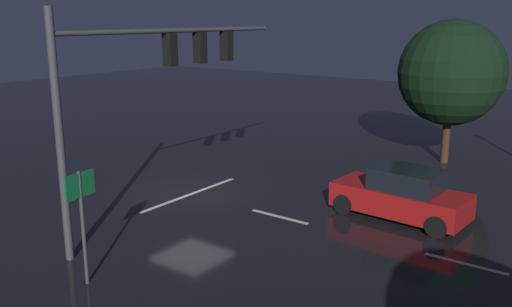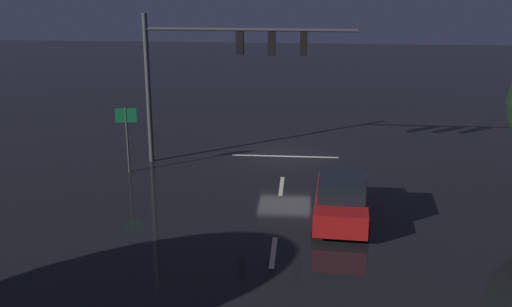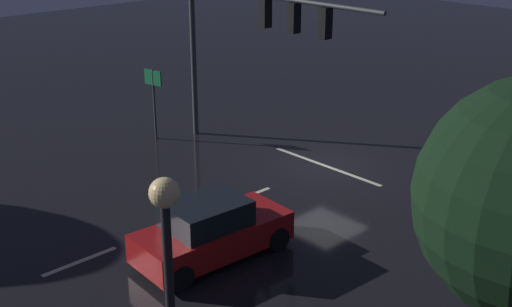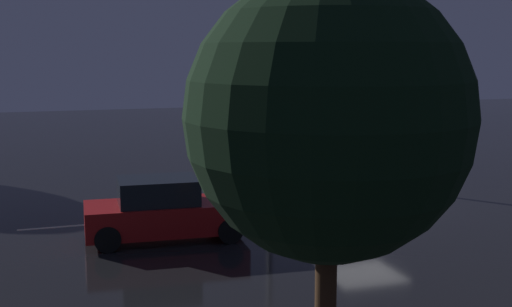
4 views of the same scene
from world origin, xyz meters
The scene contains 8 objects.
ground_plane centered at (0.00, 0.00, 0.00)m, with size 80.00×80.00×0.00m, color black.
traffic_signal_assembly centered at (2.71, 1.19, 4.82)m, with size 9.24×0.47×6.69m.
lane_dash_far centered at (0.00, 4.00, 0.00)m, with size 2.20×0.16×0.01m, color beige.
lane_dash_mid centered at (0.00, 10.00, 0.00)m, with size 2.20×0.16×0.01m, color beige.
stop_bar centered at (0.00, 0.00, 0.00)m, with size 5.00×0.16×0.01m, color beige.
car_approaching centered at (-2.25, 7.26, 0.80)m, with size 2.13×4.46×1.70m.
route_sign centered at (6.70, 2.77, 2.09)m, with size 0.90×0.20×2.90m.
tree_left_near centered at (-10.27, 6.10, 4.04)m, with size 4.64×4.64×6.37m.
Camera 1 is at (14.20, 13.49, 6.41)m, focal length 38.43 mm.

